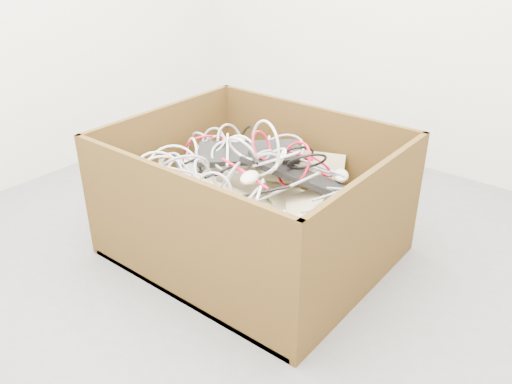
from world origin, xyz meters
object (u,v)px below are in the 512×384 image
Objects in this scene: cardboard_box at (251,222)px; power_strip_left at (233,164)px; vga_plug at (322,215)px; power_strip_right at (189,179)px.

power_strip_left is at bearing 155.52° from cardboard_box.
cardboard_box is at bearing -173.13° from vga_plug.
power_strip_left is at bearing -177.89° from vga_plug.
power_strip_left is at bearing 105.40° from power_strip_right.
power_strip_left is 0.59m from vga_plug.
cardboard_box is 25.41× the size of vga_plug.
power_strip_right is (-0.28, -0.10, 0.17)m from cardboard_box.
power_strip_left is 6.69× the size of vga_plug.
power_strip_left reaches higher than power_strip_right.
cardboard_box is 0.46m from vga_plug.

